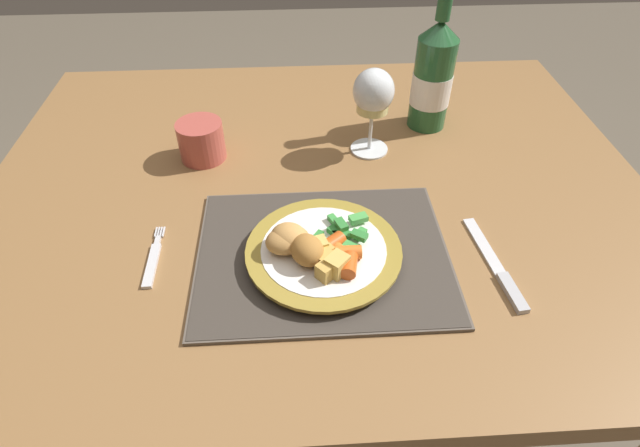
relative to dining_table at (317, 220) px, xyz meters
name	(u,v)px	position (x,y,z in m)	size (l,w,h in m)	color
ground_plane	(318,392)	(0.00, 0.00, -0.65)	(6.00, 6.00, 0.00)	brown
dining_table	(317,220)	(0.00, 0.00, 0.00)	(1.18, 0.94, 0.74)	olive
placemat	(321,255)	(0.00, -0.19, 0.10)	(0.38, 0.30, 0.01)	brown
dinner_plate	(320,253)	(0.00, -0.19, 0.11)	(0.23, 0.23, 0.02)	white
breaded_croquettes	(294,242)	(-0.04, -0.20, 0.14)	(0.10, 0.10, 0.04)	#A87033
green_beans_pile	(346,231)	(0.03, -0.17, 0.13)	(0.09, 0.09, 0.02)	#4CA84C
glazed_carrots	(340,254)	(0.02, -0.22, 0.13)	(0.07, 0.08, 0.02)	orange
fork	(153,260)	(-0.25, -0.18, 0.10)	(0.02, 0.13, 0.01)	silver
table_knife	(499,270)	(0.25, -0.23, 0.10)	(0.04, 0.19, 0.01)	silver
wine_glass	(373,96)	(0.11, 0.10, 0.21)	(0.07, 0.07, 0.16)	silver
bottle	(433,76)	(0.24, 0.18, 0.20)	(0.08, 0.08, 0.29)	#23562D
roast_potatoes	(327,260)	(0.00, -0.23, 0.13)	(0.06, 0.08, 0.03)	gold
drinking_cup	(201,140)	(-0.21, 0.09, 0.13)	(0.08, 0.08, 0.07)	#B24C42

